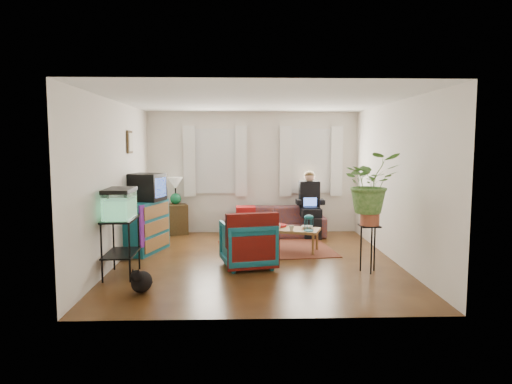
{
  "coord_description": "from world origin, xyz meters",
  "views": [
    {
      "loc": [
        -0.25,
        -7.33,
        1.91
      ],
      "look_at": [
        0.0,
        0.4,
        1.1
      ],
      "focal_mm": 32.0,
      "sensor_mm": 36.0,
      "label": 1
    }
  ],
  "objects_px": {
    "aquarium_stand": "(121,247)",
    "dresser": "(144,227)",
    "side_table": "(176,219)",
    "armchair": "(248,242)",
    "plant_stand": "(369,249)",
    "sofa": "(274,217)",
    "coffee_table": "(291,240)"
  },
  "relations": [
    {
      "from": "aquarium_stand",
      "to": "armchair",
      "type": "relative_size",
      "value": 1.07
    },
    {
      "from": "aquarium_stand",
      "to": "plant_stand",
      "type": "xyz_separation_m",
      "value": [
        3.66,
        0.07,
        -0.07
      ]
    },
    {
      "from": "sofa",
      "to": "coffee_table",
      "type": "relative_size",
      "value": 2.07
    },
    {
      "from": "aquarium_stand",
      "to": "coffee_table",
      "type": "distance_m",
      "value": 3.01
    },
    {
      "from": "sofa",
      "to": "side_table",
      "type": "bearing_deg",
      "value": 170.82
    },
    {
      "from": "sofa",
      "to": "plant_stand",
      "type": "relative_size",
      "value": 2.9
    },
    {
      "from": "dresser",
      "to": "armchair",
      "type": "distance_m",
      "value": 2.12
    },
    {
      "from": "sofa",
      "to": "plant_stand",
      "type": "height_order",
      "value": "sofa"
    },
    {
      "from": "plant_stand",
      "to": "coffee_table",
      "type": "bearing_deg",
      "value": 126.73
    },
    {
      "from": "armchair",
      "to": "plant_stand",
      "type": "distance_m",
      "value": 1.85
    },
    {
      "from": "dresser",
      "to": "armchair",
      "type": "xyz_separation_m",
      "value": [
        1.84,
        -1.06,
        -0.06
      ]
    },
    {
      "from": "dresser",
      "to": "plant_stand",
      "type": "xyz_separation_m",
      "value": [
        3.65,
        -1.43,
        -0.1
      ]
    },
    {
      "from": "side_table",
      "to": "plant_stand",
      "type": "height_order",
      "value": "plant_stand"
    },
    {
      "from": "armchair",
      "to": "plant_stand",
      "type": "xyz_separation_m",
      "value": [
        1.81,
        -0.37,
        -0.04
      ]
    },
    {
      "from": "sofa",
      "to": "dresser",
      "type": "xyz_separation_m",
      "value": [
        -2.43,
        -1.33,
        0.05
      ]
    },
    {
      "from": "sofa",
      "to": "coffee_table",
      "type": "xyz_separation_m",
      "value": [
        0.2,
        -1.38,
        -0.2
      ]
    },
    {
      "from": "dresser",
      "to": "aquarium_stand",
      "type": "height_order",
      "value": "dresser"
    },
    {
      "from": "side_table",
      "to": "aquarium_stand",
      "type": "height_order",
      "value": "aquarium_stand"
    },
    {
      "from": "sofa",
      "to": "aquarium_stand",
      "type": "bearing_deg",
      "value": -131.87
    },
    {
      "from": "armchair",
      "to": "dresser",
      "type": "bearing_deg",
      "value": -42.97
    },
    {
      "from": "sofa",
      "to": "aquarium_stand",
      "type": "distance_m",
      "value": 3.73
    },
    {
      "from": "sofa",
      "to": "armchair",
      "type": "height_order",
      "value": "sofa"
    },
    {
      "from": "aquarium_stand",
      "to": "dresser",
      "type": "bearing_deg",
      "value": 88.02
    },
    {
      "from": "aquarium_stand",
      "to": "sofa",
      "type": "bearing_deg",
      "value": 47.64
    },
    {
      "from": "dresser",
      "to": "armchair",
      "type": "bearing_deg",
      "value": -12.89
    },
    {
      "from": "side_table",
      "to": "armchair",
      "type": "relative_size",
      "value": 0.81
    },
    {
      "from": "side_table",
      "to": "plant_stand",
      "type": "distance_m",
      "value": 4.5
    },
    {
      "from": "side_table",
      "to": "coffee_table",
      "type": "distance_m",
      "value": 2.84
    },
    {
      "from": "dresser",
      "to": "side_table",
      "type": "bearing_deg",
      "value": 95.34
    },
    {
      "from": "armchair",
      "to": "coffee_table",
      "type": "relative_size",
      "value": 0.79
    },
    {
      "from": "side_table",
      "to": "aquarium_stand",
      "type": "distance_m",
      "value": 3.14
    },
    {
      "from": "sofa",
      "to": "coffee_table",
      "type": "bearing_deg",
      "value": -82.98
    }
  ]
}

